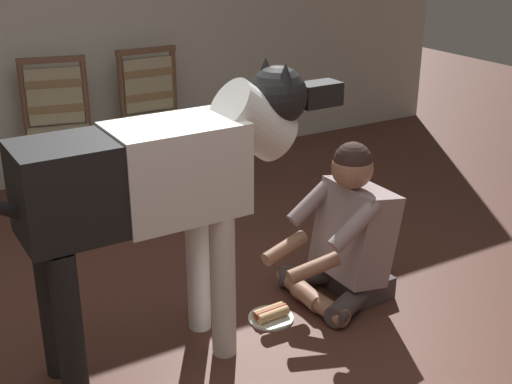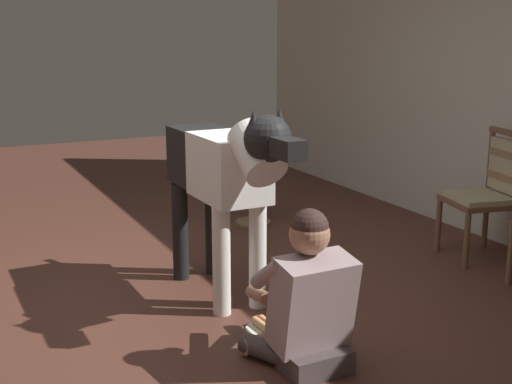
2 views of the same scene
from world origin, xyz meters
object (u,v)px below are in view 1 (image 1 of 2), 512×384
object	(u,v)px
dining_chair_right_of_pair	(156,110)
large_dog	(163,182)
hot_dog_on_plate	(271,315)
dining_chair_left_of_pair	(58,123)
person_sitting_on_floor	(347,236)

from	to	relation	value
dining_chair_right_of_pair	large_dog	world-z (taller)	large_dog
hot_dog_on_plate	dining_chair_left_of_pair	bearing A→B (deg)	101.17
dining_chair_left_of_pair	person_sitting_on_floor	world-z (taller)	dining_chair_left_of_pair
dining_chair_left_of_pair	hot_dog_on_plate	distance (m)	2.24
dining_chair_left_of_pair	person_sitting_on_floor	xyz separation A→B (m)	(0.88, -2.13, -0.20)
person_sitting_on_floor	hot_dog_on_plate	bearing A→B (deg)	-179.13
dining_chair_left_of_pair	dining_chair_right_of_pair	distance (m)	0.72
large_dog	hot_dog_on_plate	size ratio (longest dim) A/B	7.36
person_sitting_on_floor	hot_dog_on_plate	size ratio (longest dim) A/B	3.72
person_sitting_on_floor	hot_dog_on_plate	distance (m)	0.56
person_sitting_on_floor	large_dog	distance (m)	1.11
large_dog	person_sitting_on_floor	bearing A→B (deg)	0.87
dining_chair_right_of_pair	person_sitting_on_floor	distance (m)	2.15
dining_chair_right_of_pair	hot_dog_on_plate	xyz separation A→B (m)	(-0.30, -2.14, -0.52)
large_dog	dining_chair_left_of_pair	bearing A→B (deg)	86.89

